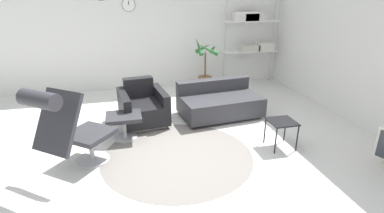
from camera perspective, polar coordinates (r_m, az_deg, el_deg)
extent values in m
plane|color=silver|center=(4.41, -4.70, -7.61)|extent=(12.00, 12.00, 0.00)
cube|color=silver|center=(6.94, -9.09, 14.92)|extent=(12.00, 0.06, 2.80)
cylinder|color=black|center=(6.85, -11.98, 18.42)|extent=(0.28, 0.01, 0.28)
cylinder|color=white|center=(6.85, -11.98, 18.42)|extent=(0.27, 0.02, 0.27)
cube|color=black|center=(6.83, -12.00, 18.75)|extent=(0.01, 0.01, 0.08)
cube|color=silver|center=(5.45, 31.80, 10.50)|extent=(0.06, 12.00, 2.80)
cylinder|color=slate|center=(4.17, -2.79, -9.32)|extent=(2.07, 2.07, 0.01)
cylinder|color=#BCBCC1|center=(4.27, -18.37, -9.56)|extent=(0.62, 0.62, 0.02)
cylinder|color=#BCBCC1|center=(4.19, -18.64, -7.50)|extent=(0.06, 0.06, 0.33)
cube|color=#2D2D33|center=(4.10, -18.97, -4.98)|extent=(0.75, 0.75, 0.06)
cube|color=#2D2D33|center=(3.69, -24.24, -2.67)|extent=(0.65, 0.63, 0.67)
cylinder|color=#2D2D33|center=(3.48, -27.07, 1.19)|extent=(0.49, 0.44, 0.18)
cylinder|color=#BCBCC1|center=(4.74, -12.55, -5.76)|extent=(0.36, 0.36, 0.02)
cylinder|color=#BCBCC1|center=(4.67, -12.70, -3.99)|extent=(0.05, 0.05, 0.30)
cube|color=#2D2D33|center=(4.60, -12.88, -1.93)|extent=(0.52, 0.44, 0.06)
cube|color=silver|center=(5.21, -9.13, -2.74)|extent=(0.69, 0.76, 0.06)
cube|color=black|center=(5.14, -9.25, -0.82)|extent=(0.60, 0.90, 0.32)
cube|color=black|center=(5.34, -10.18, 3.69)|extent=(0.52, 0.24, 0.34)
cube|color=black|center=(5.17, -5.94, 0.58)|extent=(0.22, 0.85, 0.50)
cube|color=black|center=(5.06, -12.76, -0.29)|extent=(0.22, 0.85, 0.50)
cube|color=black|center=(5.45, 5.29, -1.52)|extent=(1.33, 0.86, 0.05)
cube|color=#333338|center=(5.38, 5.36, 0.35)|extent=(1.48, 1.01, 0.33)
cube|color=#333338|center=(5.58, 4.04, 4.12)|extent=(1.41, 0.36, 0.22)
cube|color=black|center=(4.41, 16.79, -2.76)|extent=(0.37, 0.37, 0.02)
cylinder|color=black|center=(4.29, 15.65, -6.34)|extent=(0.02, 0.02, 0.39)
cylinder|color=black|center=(4.45, 19.40, -5.76)|extent=(0.02, 0.02, 0.39)
cylinder|color=black|center=(4.54, 13.71, -4.52)|extent=(0.02, 0.02, 0.39)
cylinder|color=black|center=(4.69, 17.31, -4.04)|extent=(0.02, 0.02, 0.39)
cylinder|color=brown|center=(6.94, 2.48, 4.58)|extent=(0.32, 0.32, 0.29)
cylinder|color=#382819|center=(6.90, 2.50, 5.66)|extent=(0.29, 0.29, 0.02)
cylinder|color=brown|center=(6.83, 2.53, 7.95)|extent=(0.04, 0.04, 0.54)
cone|color=#2D6B33|center=(6.79, 4.08, 11.00)|extent=(0.13, 0.41, 0.28)
cone|color=#2D6B33|center=(6.91, 2.12, 11.07)|extent=(0.38, 0.12, 0.24)
cone|color=#2D6B33|center=(6.68, 1.30, 11.39)|extent=(0.15, 0.40, 0.38)
cone|color=#2D6B33|center=(6.55, 3.08, 10.80)|extent=(0.48, 0.11, 0.31)
cylinder|color=#BCBCC1|center=(7.21, 6.22, 12.00)|extent=(0.03, 0.03, 1.98)
cylinder|color=#BCBCC1|center=(7.69, 14.99, 11.99)|extent=(0.03, 0.03, 1.98)
cube|color=white|center=(7.35, 11.02, 10.28)|extent=(1.27, 0.28, 0.02)
cube|color=white|center=(7.26, 11.40, 15.64)|extent=(1.27, 0.28, 0.02)
cube|color=beige|center=(7.48, 13.67, 11.05)|extent=(0.40, 0.24, 0.18)
cube|color=silver|center=(7.17, 10.20, 16.53)|extent=(0.56, 0.24, 0.19)
cube|color=#B7B2A8|center=(7.32, 10.90, 10.88)|extent=(0.44, 0.24, 0.14)
cube|color=beige|center=(7.26, 11.77, 16.35)|extent=(0.51, 0.24, 0.16)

